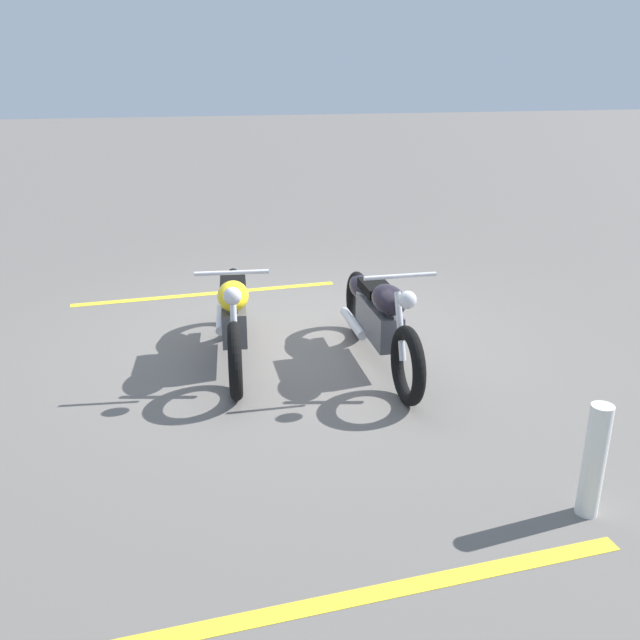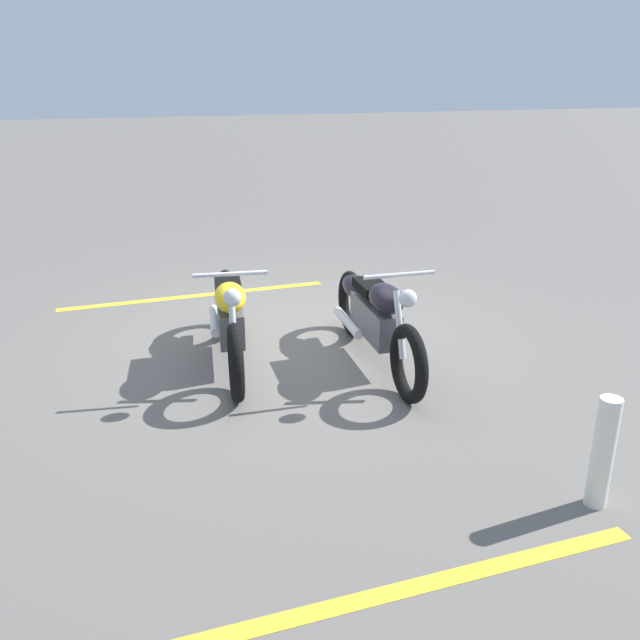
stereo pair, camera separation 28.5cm
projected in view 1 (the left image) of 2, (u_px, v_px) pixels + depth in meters
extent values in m
plane|color=#66605B|center=(296.00, 339.00, 7.07)|extent=(60.00, 60.00, 0.00)
torus|color=black|center=(235.00, 361.00, 5.73)|extent=(0.68, 0.17, 0.67)
torus|color=black|center=(234.00, 300.00, 7.18)|extent=(0.68, 0.17, 0.67)
cube|color=#59595E|center=(234.00, 317.00, 6.47)|extent=(0.86, 0.29, 0.32)
ellipsoid|color=yellow|center=(233.00, 296.00, 6.11)|extent=(0.54, 0.32, 0.24)
ellipsoid|color=yellow|center=(233.00, 284.00, 6.95)|extent=(0.58, 0.29, 0.22)
cube|color=black|center=(233.00, 284.00, 6.49)|extent=(0.46, 0.28, 0.09)
cylinder|color=silver|center=(234.00, 322.00, 5.85)|extent=(0.27, 0.08, 0.56)
cylinder|color=silver|center=(232.00, 273.00, 5.75)|extent=(0.09, 0.62, 0.04)
sphere|color=silver|center=(232.00, 296.00, 5.61)|extent=(0.15, 0.15, 0.15)
cylinder|color=silver|center=(221.00, 318.00, 6.88)|extent=(0.71, 0.15, 0.09)
torus|color=black|center=(408.00, 366.00, 5.64)|extent=(0.67, 0.11, 0.67)
torus|color=black|center=(358.00, 304.00, 7.07)|extent=(0.67, 0.11, 0.67)
cube|color=#59595E|center=(379.00, 321.00, 6.37)|extent=(0.84, 0.23, 0.32)
ellipsoid|color=black|center=(389.00, 300.00, 6.02)|extent=(0.52, 0.28, 0.24)
ellipsoid|color=black|center=(363.00, 288.00, 6.84)|extent=(0.56, 0.24, 0.22)
cube|color=black|center=(376.00, 288.00, 6.39)|extent=(0.44, 0.24, 0.09)
cylinder|color=silver|center=(400.00, 326.00, 5.76)|extent=(0.27, 0.06, 0.56)
cylinder|color=silver|center=(400.00, 276.00, 5.66)|extent=(0.04, 0.62, 0.04)
sphere|color=silver|center=(407.00, 300.00, 5.52)|extent=(0.15, 0.15, 0.15)
cylinder|color=silver|center=(353.00, 323.00, 6.77)|extent=(0.70, 0.09, 0.09)
cylinder|color=white|center=(594.00, 461.00, 4.22)|extent=(0.14, 0.14, 0.76)
cube|color=yellow|center=(208.00, 294.00, 8.41)|extent=(0.35, 3.20, 0.01)
cube|color=yellow|center=(359.00, 597.00, 3.67)|extent=(0.35, 3.20, 0.01)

